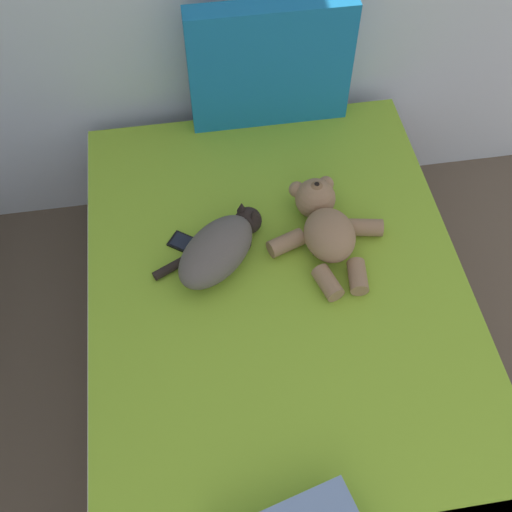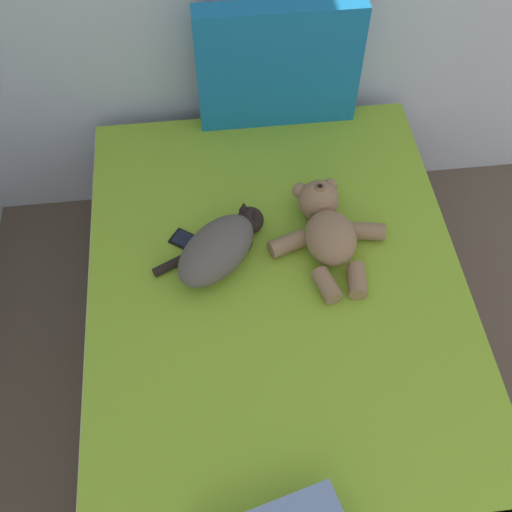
# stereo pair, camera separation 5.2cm
# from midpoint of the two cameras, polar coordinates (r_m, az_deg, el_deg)

# --- Properties ---
(bed) EXTENTS (1.36, 2.03, 0.57)m
(bed) POSITION_cam_midpoint_polar(r_m,az_deg,el_deg) (2.35, 1.75, -8.75)
(bed) COLOR brown
(bed) RESTS_ON ground_plane
(patterned_cushion) EXTENTS (0.64, 0.10, 0.53)m
(patterned_cushion) POSITION_cam_midpoint_polar(r_m,az_deg,el_deg) (2.53, 0.69, 17.04)
(patterned_cushion) COLOR #1972AD
(patterned_cushion) RESTS_ON bed
(cat) EXTENTS (0.42, 0.38, 0.15)m
(cat) POSITION_cam_midpoint_polar(r_m,az_deg,el_deg) (2.15, -4.08, 0.70)
(cat) COLOR #59514C
(cat) RESTS_ON bed
(teddy_bear) EXTENTS (0.44, 0.49, 0.16)m
(teddy_bear) POSITION_cam_midpoint_polar(r_m,az_deg,el_deg) (2.22, 5.70, 2.81)
(teddy_bear) COLOR #937051
(teddy_bear) RESTS_ON bed
(cell_phone) EXTENTS (0.16, 0.14, 0.01)m
(cell_phone) POSITION_cam_midpoint_polar(r_m,az_deg,el_deg) (2.25, -6.80, 0.99)
(cell_phone) COLOR black
(cell_phone) RESTS_ON bed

